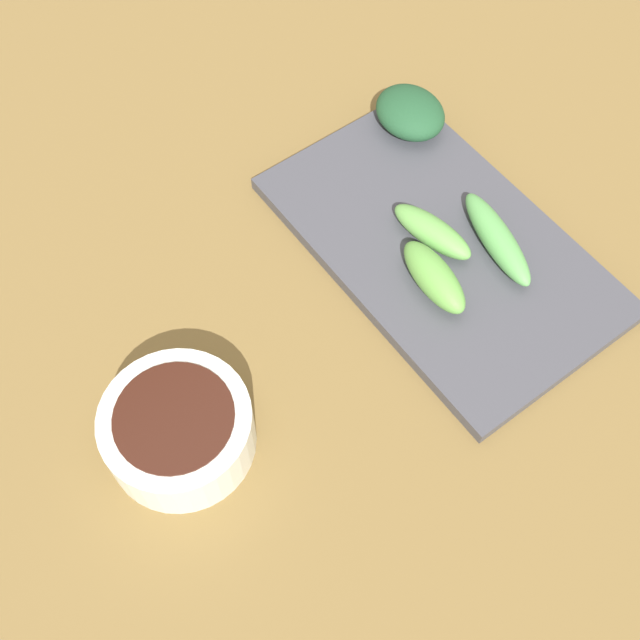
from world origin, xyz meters
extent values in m
cube|color=olive|center=(0.00, 0.00, 0.01)|extent=(2.10, 2.10, 0.02)
cylinder|color=white|center=(-0.15, -0.04, 0.04)|extent=(0.11, 0.11, 0.04)
cylinder|color=#3A1910|center=(-0.15, -0.04, 0.05)|extent=(0.08, 0.08, 0.04)
cube|color=#484952|center=(0.11, -0.02, 0.03)|extent=(0.18, 0.29, 0.01)
ellipsoid|color=#63B35B|center=(0.14, -0.05, 0.04)|extent=(0.05, 0.10, 0.02)
ellipsoid|color=#6DB554|center=(0.11, -0.01, 0.04)|extent=(0.04, 0.08, 0.02)
ellipsoid|color=#235431|center=(0.17, 0.09, 0.05)|extent=(0.06, 0.07, 0.03)
ellipsoid|color=#6AB24C|center=(0.08, -0.05, 0.04)|extent=(0.04, 0.08, 0.03)
camera|label=1|loc=(-0.19, -0.27, 0.56)|focal=45.16mm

